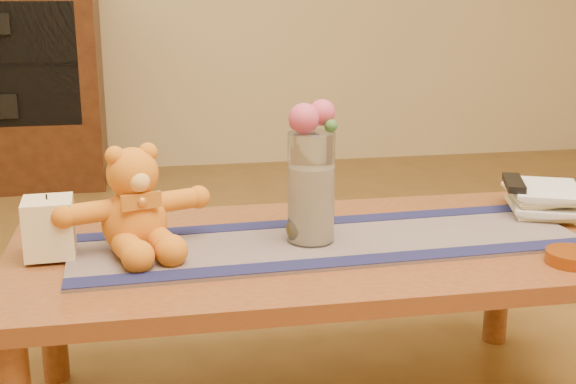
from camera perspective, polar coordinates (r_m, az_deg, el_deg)
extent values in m
cube|color=brown|center=(1.81, 1.56, -4.51)|extent=(1.40, 0.70, 0.04)
cylinder|color=brown|center=(2.14, -17.37, -8.43)|extent=(0.07, 0.07, 0.41)
cylinder|color=brown|center=(2.35, 15.55, -6.16)|extent=(0.07, 0.07, 0.41)
cube|color=#161D3E|center=(1.80, 3.07, -3.77)|extent=(1.21, 0.40, 0.01)
cube|color=#151841|center=(1.67, 4.42, -5.20)|extent=(1.20, 0.11, 0.00)
cube|color=#151841|center=(1.93, 1.91, -2.25)|extent=(1.20, 0.11, 0.00)
cube|color=beige|center=(1.77, -17.52, -2.55)|extent=(0.11, 0.11, 0.13)
cylinder|color=black|center=(1.75, -17.71, -0.35)|extent=(0.00, 0.00, 0.01)
cylinder|color=silver|center=(1.76, 1.75, 0.32)|extent=(0.11, 0.11, 0.26)
cylinder|color=beige|center=(1.77, 1.74, -0.90)|extent=(0.09, 0.09, 0.18)
sphere|color=#C04364|center=(1.71, 1.21, 5.55)|extent=(0.07, 0.07, 0.07)
sphere|color=#C04364|center=(1.73, 2.58, 6.00)|extent=(0.06, 0.06, 0.06)
sphere|color=#4B489D|center=(1.76, 1.87, 5.60)|extent=(0.04, 0.04, 0.04)
sphere|color=#4B489D|center=(1.74, 0.68, 5.22)|extent=(0.04, 0.04, 0.04)
sphere|color=#33662D|center=(1.72, 3.25, 4.99)|extent=(0.03, 0.03, 0.03)
sphere|color=#484318|center=(1.78, 0.85, -2.74)|extent=(0.08, 0.08, 0.06)
imported|color=#F7EFBF|center=(2.12, 16.44, -1.21)|extent=(0.22, 0.26, 0.02)
imported|color=#F7EFBF|center=(2.12, 16.62, -0.76)|extent=(0.24, 0.27, 0.02)
imported|color=#F7EFBF|center=(2.12, 16.35, -0.20)|extent=(0.21, 0.26, 0.02)
imported|color=#F7EFBF|center=(2.11, 16.67, 0.25)|extent=(0.24, 0.27, 0.02)
cube|color=black|center=(2.10, 16.62, 0.66)|extent=(0.10, 0.17, 0.02)
cylinder|color=#BF5914|center=(1.79, 20.60, -4.62)|extent=(0.15, 0.15, 0.03)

